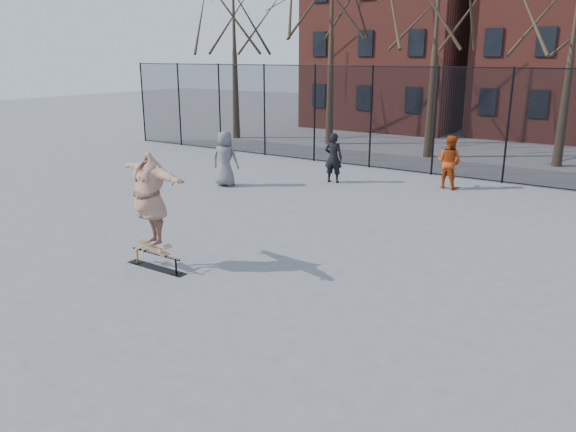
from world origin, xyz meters
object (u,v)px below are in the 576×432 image
Objects in this scene: skate_rail at (156,262)px; bystander_grey at (225,159)px; bystander_red at (449,162)px; skater at (150,203)px; skateboard at (153,250)px; bystander_black at (333,158)px.

bystander_grey is (-3.81, 6.88, 0.82)m from skate_rail.
bystander_red reaches higher than skate_rail.
skate_rail is at bearing 87.82° from bystander_red.
skater is 1.26× the size of bystander_grey.
bystander_black is at bearing 95.65° from skateboard.
bystander_black is at bearing -152.42° from bystander_grey.
skateboard is at bearing 180.00° from skate_rail.
skater reaches higher than skate_rail.
skater is at bearing 84.38° from bystander_black.
bystander_grey is at bearing 134.10° from skater.
bystander_red is (2.76, 10.83, -0.52)m from skater.
skate_rail is 11.19m from bystander_red.
bystander_black reaches higher than skateboard.
bystander_red is at bearing -163.34° from bystander_grey.
skateboard is at bearing 0.00° from skater.
skater reaches higher than bystander_red.
skate_rail is 1.29m from skater.
bystander_grey is 1.08× the size of bystander_black.
skater is at bearing 0.00° from skateboard.
bystander_red is at bearing 76.01° from skate_rail.
bystander_grey reaches higher than bystander_black.
skate_rail is 7.90m from bystander_grey.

